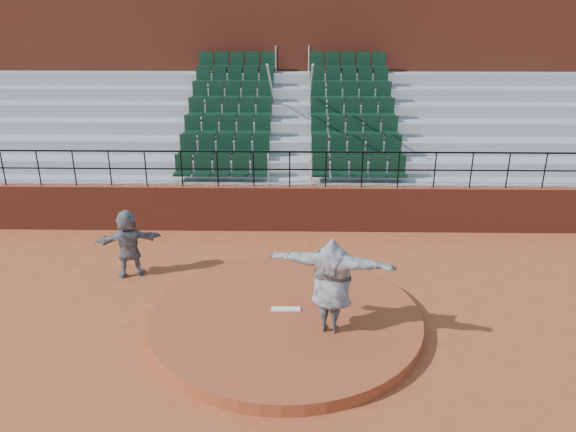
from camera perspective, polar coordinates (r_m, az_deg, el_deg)
The scene contains 9 objects.
ground at distance 11.71m, azimuth -0.23°, elevation -10.92°, with size 90.00×90.00×0.00m, color #A34A24.
pitchers_mound at distance 11.64m, azimuth -0.23°, elevation -10.40°, with size 5.50×5.50×0.25m, color #994222.
pitching_rubber at distance 11.70m, azimuth -0.21°, elevation -9.43°, with size 0.60×0.15×0.03m, color white.
boundary_wall at distance 15.91m, azimuth 0.17°, elevation 0.78°, with size 24.00×0.30×1.30m, color maroon.
wall_railing at distance 15.48m, azimuth 0.17°, elevation 5.57°, with size 24.04×0.05×1.03m.
seating_deck at distance 19.15m, azimuth 0.34°, elevation 6.84°, with size 24.00×5.97×4.63m.
press_box_facade at distance 22.65m, azimuth 0.48°, elevation 14.58°, with size 24.00×3.00×7.10m, color maroon.
pitcher at distance 10.63m, azimuth 4.43°, elevation -7.00°, with size 2.37×0.65×1.93m, color black.
fielder at distance 13.77m, azimuth -15.90°, elevation -2.68°, with size 1.54×0.49×1.66m, color black.
Camera 1 is at (0.23, -9.88, 6.27)m, focal length 35.00 mm.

